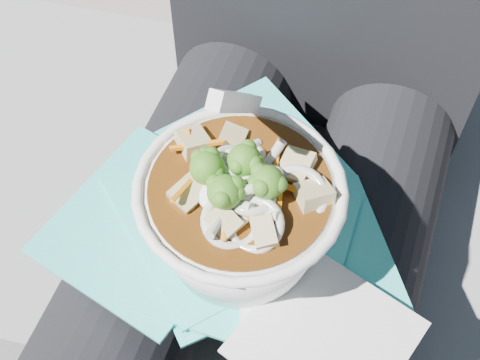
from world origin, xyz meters
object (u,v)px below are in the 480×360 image
(plastic_bag, at_px, (223,225))
(udon_bowl, at_px, (240,210))
(lap, at_px, (248,274))
(stone_ledge, at_px, (279,276))
(person_body, at_px, (277,186))

(plastic_bag, distance_m, udon_bowl, 0.07)
(lap, distance_m, plastic_bag, 0.08)
(stone_ledge, xyz_separation_m, lap, (0.00, -0.15, 0.29))
(stone_ledge, xyz_separation_m, person_body, (0.00, -0.06, 0.32))
(lap, relative_size, udon_bowl, 2.40)
(lap, height_order, plastic_bag, plastic_bag)
(stone_ledge, bearing_deg, person_body, -90.00)
(stone_ledge, relative_size, lap, 2.08)
(lap, xyz_separation_m, person_body, (0.00, 0.09, 0.03))
(udon_bowl, bearing_deg, lap, 80.79)
(stone_ledge, relative_size, plastic_bag, 2.96)
(plastic_bag, relative_size, udon_bowl, 1.69)
(lap, bearing_deg, plastic_bag, 175.71)
(stone_ledge, bearing_deg, lap, -90.00)
(plastic_bag, xyz_separation_m, udon_bowl, (0.02, -0.02, 0.07))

